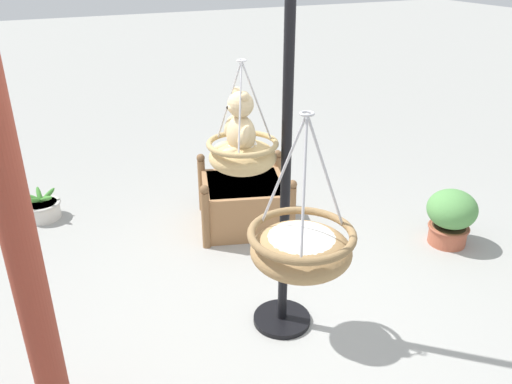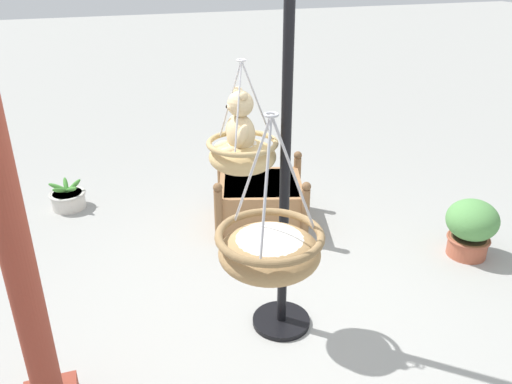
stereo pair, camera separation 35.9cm
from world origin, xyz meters
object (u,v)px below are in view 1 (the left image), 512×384
(hanging_basket_with_teddy, at_px, (243,155))
(potted_plant_bushy_green, at_px, (42,208))
(hanging_basket_left_high, at_px, (301,247))
(potted_plant_flowering_red, at_px, (451,216))
(wooden_planter_box, at_px, (244,202))
(teddy_bear, at_px, (239,127))
(display_pole_central, at_px, (284,230))
(greenhouse_pillar_right, at_px, (16,225))

(hanging_basket_with_teddy, bearing_deg, potted_plant_bushy_green, 28.29)
(hanging_basket_left_high, height_order, potted_plant_flowering_red, hanging_basket_left_high)
(hanging_basket_left_high, distance_m, wooden_planter_box, 3.01)
(teddy_bear, distance_m, potted_plant_bushy_green, 3.08)
(teddy_bear, xyz_separation_m, hanging_basket_left_high, (-1.26, 0.24, -0.15))
(hanging_basket_with_teddy, relative_size, hanging_basket_left_high, 1.02)
(display_pole_central, xyz_separation_m, hanging_basket_with_teddy, (0.15, 0.25, 0.56))
(hanging_basket_with_teddy, distance_m, wooden_planter_box, 1.87)
(hanging_basket_left_high, bearing_deg, potted_plant_flowering_red, -59.44)
(hanging_basket_with_teddy, xyz_separation_m, teddy_bear, (-0.00, 0.02, 0.19))
(hanging_basket_with_teddy, bearing_deg, hanging_basket_left_high, 168.44)
(hanging_basket_with_teddy, xyz_separation_m, wooden_planter_box, (1.39, -0.60, -1.11))
(teddy_bear, bearing_deg, hanging_basket_with_teddy, -90.00)
(display_pole_central, xyz_separation_m, greenhouse_pillar_right, (-0.31, 1.66, 0.59))
(hanging_basket_with_teddy, relative_size, teddy_bear, 1.71)
(wooden_planter_box, xyz_separation_m, potted_plant_bushy_green, (1.02, 1.89, -0.14))
(potted_plant_bushy_green, bearing_deg, teddy_bear, -152.12)
(greenhouse_pillar_right, bearing_deg, display_pole_central, -79.27)
(hanging_basket_with_teddy, bearing_deg, greenhouse_pillar_right, 108.24)
(hanging_basket_with_teddy, xyz_separation_m, potted_plant_bushy_green, (2.40, 1.29, -1.25))
(teddy_bear, xyz_separation_m, potted_plant_flowering_red, (0.22, -2.27, -1.27))
(hanging_basket_with_teddy, relative_size, potted_plant_flowering_red, 1.35)
(hanging_basket_left_high, bearing_deg, teddy_bear, -10.59)
(teddy_bear, bearing_deg, potted_plant_flowering_red, -84.49)
(wooden_planter_box, bearing_deg, potted_plant_bushy_green, 61.78)
(potted_plant_flowering_red, xyz_separation_m, potted_plant_bushy_green, (2.18, 3.54, -0.18))
(hanging_basket_left_high, bearing_deg, wooden_planter_box, -17.97)
(display_pole_central, relative_size, potted_plant_flowering_red, 4.59)
(display_pole_central, relative_size, wooden_planter_box, 2.32)
(teddy_bear, height_order, wooden_planter_box, teddy_bear)
(teddy_bear, relative_size, greenhouse_pillar_right, 0.15)
(potted_plant_bushy_green, bearing_deg, hanging_basket_left_high, -164.21)
(wooden_planter_box, bearing_deg, potted_plant_flowering_red, -125.34)
(display_pole_central, distance_m, wooden_planter_box, 1.67)
(teddy_bear, height_order, greenhouse_pillar_right, greenhouse_pillar_right)
(display_pole_central, bearing_deg, potted_plant_flowering_red, -79.53)
(wooden_planter_box, height_order, potted_plant_flowering_red, wooden_planter_box)
(hanging_basket_with_teddy, distance_m, teddy_bear, 0.20)
(greenhouse_pillar_right, bearing_deg, potted_plant_bushy_green, -2.29)
(greenhouse_pillar_right, relative_size, wooden_planter_box, 2.62)
(display_pole_central, relative_size, hanging_basket_with_teddy, 3.40)
(teddy_bear, bearing_deg, display_pole_central, -118.88)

